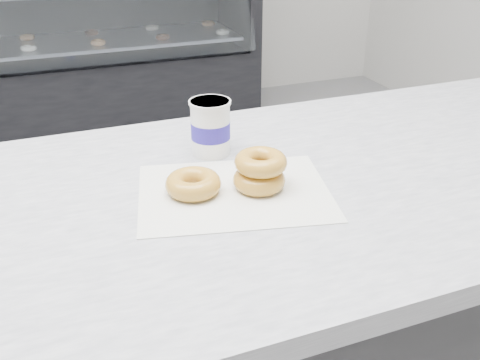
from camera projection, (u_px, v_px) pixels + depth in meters
The scene contains 6 objects.
ground at pixel (140, 346), 1.85m from camera, with size 5.00×5.00×0.00m, color gray.
display_case at pixel (64, 57), 3.37m from camera, with size 2.40×0.74×1.25m.
wax_paper at pixel (234, 192), 0.96m from camera, with size 0.34×0.26×0.00m, color silver.
donut_single at pixel (193, 184), 0.95m from camera, with size 0.10×0.10×0.03m, color gold.
donut_stack at pixel (260, 171), 0.96m from camera, with size 0.10×0.10×0.07m.
coffee_cup at pixel (210, 127), 1.09m from camera, with size 0.09×0.09×0.11m.
Camera 1 is at (-0.17, -1.40, 1.37)m, focal length 40.00 mm.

